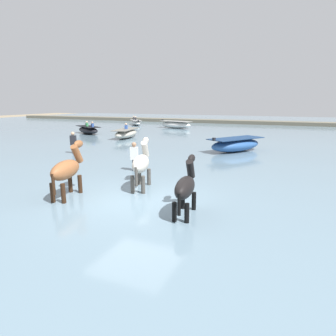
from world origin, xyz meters
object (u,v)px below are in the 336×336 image
(horse_trailing_black, at_px, (185,188))
(boat_far_inshore, at_px, (136,123))
(horse_flank_chestnut, at_px, (67,171))
(person_onlooker_right, at_px, (134,160))
(boat_mid_channel, at_px, (176,125))
(boat_near_port, at_px, (236,145))
(horse_lead_pinto, at_px, (141,165))
(boat_near_starboard, at_px, (126,133))
(boat_far_offshore, at_px, (88,130))
(person_spectator_far, at_px, (74,145))

(horse_trailing_black, bearing_deg, boat_far_inshore, 121.49)
(horse_trailing_black, height_order, horse_flank_chestnut, horse_flank_chestnut)
(horse_trailing_black, relative_size, person_onlooker_right, 1.15)
(boat_mid_channel, distance_m, boat_near_port, 15.83)
(boat_near_port, height_order, person_onlooker_right, person_onlooker_right)
(horse_lead_pinto, xyz_separation_m, boat_near_starboard, (-7.79, 12.00, -0.46))
(boat_far_offshore, bearing_deg, horse_flank_chestnut, -53.93)
(horse_trailing_black, distance_m, boat_far_offshore, 21.19)
(boat_near_starboard, relative_size, boat_far_inshore, 1.13)
(boat_near_starboard, xyz_separation_m, boat_far_inshore, (-5.73, 11.95, -0.05))
(boat_mid_channel, bearing_deg, boat_far_offshore, -122.43)
(boat_near_starboard, bearing_deg, boat_far_offshore, 163.81)
(boat_near_port, distance_m, person_spectator_far, 9.48)
(person_spectator_far, xyz_separation_m, person_onlooker_right, (5.34, -2.42, 0.00))
(boat_near_port, bearing_deg, boat_far_offshore, 162.27)
(boat_mid_channel, bearing_deg, person_onlooker_right, -73.56)
(boat_far_offshore, relative_size, person_spectator_far, 2.19)
(horse_lead_pinto, xyz_separation_m, horse_trailing_black, (2.17, -1.66, -0.11))
(boat_mid_channel, xyz_separation_m, person_onlooker_right, (5.83, -19.74, 0.09))
(person_onlooker_right, bearing_deg, person_spectator_far, 155.60)
(horse_lead_pinto, bearing_deg, boat_far_inshore, 119.43)
(boat_far_inshore, distance_m, person_onlooker_right, 24.88)
(horse_trailing_black, relative_size, boat_mid_channel, 0.47)
(boat_near_starboard, bearing_deg, boat_far_inshore, 115.60)
(horse_flank_chestnut, bearing_deg, person_spectator_far, 129.32)
(horse_lead_pinto, height_order, boat_mid_channel, horse_lead_pinto)
(boat_mid_channel, xyz_separation_m, boat_far_offshore, (-5.38, -8.47, -0.04))
(horse_lead_pinto, bearing_deg, horse_flank_chestnut, -134.83)
(boat_near_starboard, height_order, boat_far_offshore, boat_near_starboard)
(horse_trailing_black, relative_size, boat_far_inshore, 0.55)
(boat_far_inshore, xyz_separation_m, person_spectator_far, (6.68, -19.37, 0.16))
(boat_near_port, distance_m, boat_far_offshore, 15.05)
(horse_flank_chestnut, distance_m, boat_far_offshore, 18.72)
(horse_flank_chestnut, bearing_deg, horse_lead_pinto, 45.17)
(boat_near_port, relative_size, person_onlooker_right, 2.36)
(boat_near_port, bearing_deg, person_onlooker_right, -115.07)
(boat_near_starboard, xyz_separation_m, person_spectator_far, (0.96, -7.42, 0.11))
(boat_near_starboard, relative_size, boat_far_offshore, 1.07)
(horse_lead_pinto, xyz_separation_m, person_spectator_far, (-6.83, 4.58, -0.35))
(boat_far_inshore, relative_size, person_onlooker_right, 2.07)
(horse_flank_chestnut, height_order, boat_far_offshore, horse_flank_chestnut)
(horse_lead_pinto, distance_m, boat_far_offshore, 18.49)
(boat_near_port, height_order, boat_far_offshore, boat_far_offshore)
(boat_far_inshore, bearing_deg, boat_mid_channel, -18.30)
(boat_mid_channel, xyz_separation_m, boat_near_starboard, (-0.47, -9.90, -0.02))
(boat_near_port, relative_size, boat_far_offshore, 1.07)
(boat_near_port, bearing_deg, horse_flank_chestnut, -107.49)
(horse_lead_pinto, height_order, boat_near_starboard, horse_lead_pinto)
(horse_lead_pinto, height_order, person_onlooker_right, horse_lead_pinto)
(horse_flank_chestnut, relative_size, person_onlooker_right, 1.26)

